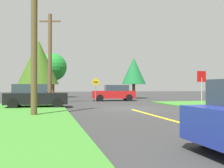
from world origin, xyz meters
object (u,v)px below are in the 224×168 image
(parked_car_near_building, at_px, (35,96))
(pine_tree_center, at_px, (134,71))
(utility_pole_mid, at_px, (50,58))
(direction_sign, at_px, (96,87))
(stop_sign, at_px, (202,82))
(utility_pole_near, at_px, (34,29))
(oak_tree_left, at_px, (53,67))
(oak_tree_right, at_px, (39,62))
(car_approaching_junction, at_px, (114,93))

(parked_car_near_building, bearing_deg, pine_tree_center, 49.79)
(utility_pole_mid, bearing_deg, direction_sign, 28.24)
(stop_sign, bearing_deg, utility_pole_near, 4.23)
(parked_car_near_building, bearing_deg, stop_sign, -11.49)
(utility_pole_mid, relative_size, pine_tree_center, 1.52)
(stop_sign, relative_size, direction_sign, 1.07)
(direction_sign, distance_m, oak_tree_left, 11.00)
(pine_tree_center, xyz_separation_m, oak_tree_right, (-11.27, -2.47, 0.61))
(stop_sign, distance_m, oak_tree_right, 16.95)
(utility_pole_near, distance_m, oak_tree_left, 22.24)
(oak_tree_left, height_order, oak_tree_right, oak_tree_right)
(oak_tree_left, bearing_deg, pine_tree_center, -24.75)
(car_approaching_junction, bearing_deg, oak_tree_left, -51.81)
(pine_tree_center, bearing_deg, parked_car_near_building, -132.27)
(stop_sign, height_order, oak_tree_right, oak_tree_right)
(stop_sign, distance_m, car_approaching_junction, 10.90)
(parked_car_near_building, bearing_deg, utility_pole_mid, 79.22)
(direction_sign, height_order, oak_tree_right, oak_tree_right)
(car_approaching_junction, bearing_deg, utility_pole_near, 65.63)
(stop_sign, xyz_separation_m, utility_pole_mid, (-10.11, 7.12, 2.16))
(direction_sign, distance_m, pine_tree_center, 8.16)
(utility_pole_mid, bearing_deg, pine_tree_center, 37.69)
(car_approaching_junction, height_order, direction_sign, direction_sign)
(car_approaching_junction, height_order, oak_tree_left, oak_tree_left)
(utility_pole_near, relative_size, direction_sign, 3.56)
(parked_car_near_building, height_order, oak_tree_left, oak_tree_left)
(car_approaching_junction, height_order, utility_pole_near, utility_pole_near)
(oak_tree_right, bearing_deg, car_approaching_junction, -16.57)
(utility_pole_near, xyz_separation_m, oak_tree_left, (1.28, 22.20, -0.31))
(stop_sign, relative_size, pine_tree_center, 0.50)
(oak_tree_left, relative_size, pine_tree_center, 1.16)
(stop_sign, bearing_deg, pine_tree_center, -100.13)
(pine_tree_center, bearing_deg, direction_sign, -136.35)
(car_approaching_junction, distance_m, oak_tree_left, 11.45)
(utility_pole_near, bearing_deg, car_approaching_junction, 60.68)
(direction_sign, bearing_deg, utility_pole_mid, -151.76)
(utility_pole_mid, xyz_separation_m, pine_tree_center, (10.15, 7.84, -0.55))
(oak_tree_left, bearing_deg, utility_pole_near, -93.29)
(stop_sign, xyz_separation_m, oak_tree_right, (-11.23, 12.49, 2.23))
(utility_pole_mid, bearing_deg, car_approaching_junction, 25.69)
(car_approaching_junction, distance_m, utility_pole_near, 15.32)
(parked_car_near_building, height_order, direction_sign, direction_sign)
(oak_tree_right, bearing_deg, utility_pole_mid, -78.25)
(direction_sign, xyz_separation_m, pine_tree_center, (5.74, 5.47, 1.94))
(pine_tree_center, bearing_deg, utility_pole_mid, -142.31)
(parked_car_near_building, xyz_separation_m, utility_pole_near, (0.18, -5.45, 3.50))
(stop_sign, height_order, pine_tree_center, pine_tree_center)
(direction_sign, relative_size, oak_tree_left, 0.40)
(utility_pole_mid, bearing_deg, stop_sign, -35.14)
(utility_pole_near, xyz_separation_m, pine_tree_center, (10.98, 17.73, -0.91))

